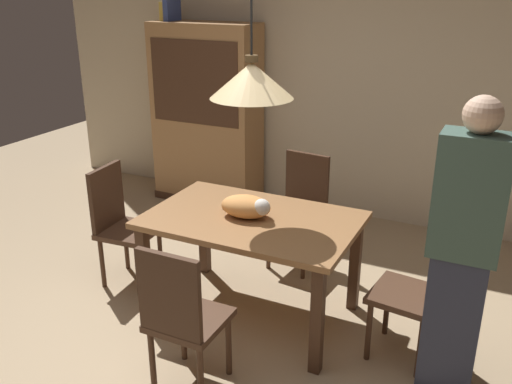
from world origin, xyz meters
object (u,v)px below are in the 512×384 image
hutch_bookcase (207,119)px  person_standing (462,252)px  dining_table (252,231)px  book_yellow_short (167,11)px  cat_sleeping (247,207)px  pendant_lamp (252,80)px  chair_right_side (420,287)px  book_blue_wide (172,8)px  chair_near_front (181,315)px  chair_left_side (120,220)px  chair_far_back (301,205)px

hutch_bookcase → person_standing: hutch_bookcase is taller
dining_table → book_yellow_short: book_yellow_short is taller
cat_sleeping → pendant_lamp: size_ratio=0.30×
chair_right_side → book_yellow_short: book_yellow_short is taller
book_blue_wide → hutch_bookcase: bearing=-0.2°
hutch_bookcase → person_standing: 3.37m
chair_right_side → book_yellow_short: bearing=148.7°
cat_sleeping → book_blue_wide: book_blue_wide is taller
chair_near_front → chair_left_side: (-1.13, 0.87, 0.00)m
chair_near_front → chair_left_side: 1.43m
book_blue_wide → cat_sleeping: bearing=-46.0°
chair_left_side → person_standing: (2.47, -0.16, 0.36)m
dining_table → hutch_bookcase: bearing=128.2°
chair_left_side → pendant_lamp: size_ratio=0.72×
pendant_lamp → hutch_bookcase: bearing=128.2°
chair_near_front → book_yellow_short: size_ratio=4.65×
chair_near_front → chair_right_side: 1.42m
chair_left_side → book_yellow_short: 2.40m
chair_near_front → chair_left_side: size_ratio=1.00×
chair_far_back → cat_sleeping: (-0.04, -0.89, 0.32)m
hutch_bookcase → person_standing: size_ratio=1.08×
dining_table → cat_sleeping: bearing=-156.6°
cat_sleeping → pendant_lamp: pendant_lamp is taller
book_yellow_short → person_standing: (3.17, -1.96, -1.07)m
chair_far_back → book_blue_wide: 2.47m
book_yellow_short → chair_right_side: bearing=-31.3°
chair_left_side → chair_far_back: size_ratio=1.00×
person_standing → chair_far_back: bearing=141.8°
hutch_bookcase → pendant_lamp: bearing=-51.8°
chair_far_back → dining_table: bearing=-90.5°
hutch_bookcase → chair_right_side: bearing=-35.3°
cat_sleeping → book_yellow_short: size_ratio=1.96×
dining_table → hutch_bookcase: (-1.40, 1.79, 0.24)m
dining_table → cat_sleeping: (-0.03, -0.01, 0.18)m
chair_far_back → book_blue_wide: bearing=152.9°
person_standing → dining_table: bearing=172.8°
chair_right_side → person_standing: 0.45m
cat_sleeping → hutch_bookcase: 2.26m
cat_sleeping → hutch_bookcase: bearing=127.4°
chair_left_side → pendant_lamp: (1.13, 0.01, 1.15)m
chair_far_back → chair_right_side: 1.43m
dining_table → chair_left_side: bearing=-179.7°
person_standing → chair_near_front: bearing=-152.2°
cat_sleeping → book_blue_wide: 2.75m
hutch_bookcase → chair_left_side: bearing=-81.3°
chair_left_side → book_yellow_short: bearing=111.4°
dining_table → cat_sleeping: size_ratio=3.58×
book_yellow_short → person_standing: size_ratio=0.12×
chair_near_front → hutch_bookcase: (-1.40, 2.66, 0.38)m
cat_sleeping → person_standing: 1.38m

